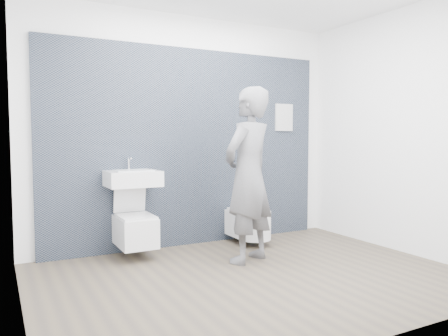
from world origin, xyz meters
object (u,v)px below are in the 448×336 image
toilet_rounded (250,224)px  toilet_square (135,229)px  washbasin (133,178)px  visitor (248,175)px

toilet_rounded → toilet_square: bearing=177.8°
washbasin → toilet_square: 0.56m
toilet_square → visitor: bearing=-34.6°
toilet_rounded → visitor: visitor is taller
toilet_square → visitor: (1.03, -0.71, 0.60)m
visitor → toilet_rounded: bearing=-147.1°
toilet_square → visitor: visitor is taller
toilet_rounded → washbasin: bearing=175.6°
toilet_square → toilet_rounded: bearing=-2.2°
washbasin → toilet_rounded: bearing=-4.4°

